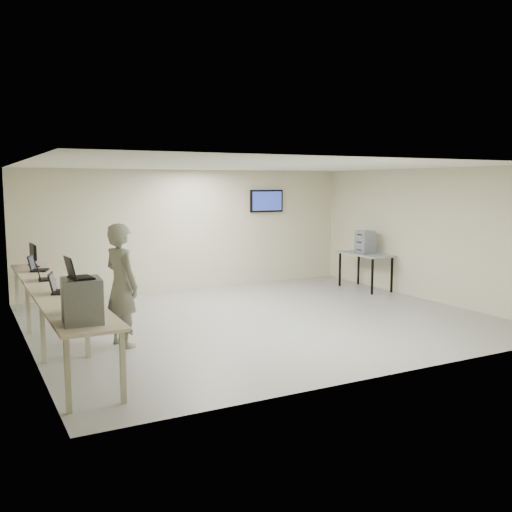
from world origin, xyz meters
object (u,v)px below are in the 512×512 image
equipment_box (82,301)px  soldier (122,285)px  workbench (55,292)px  side_table (365,256)px

equipment_box → soldier: bearing=68.7°
workbench → equipment_box: size_ratio=11.79×
soldier → side_table: (6.30, 2.05, -0.16)m
equipment_box → workbench: bearing=93.4°
soldier → equipment_box: bearing=135.9°
workbench → soldier: 1.04m
workbench → side_table: size_ratio=4.22×
workbench → soldier: bearing=-30.8°
workbench → equipment_box: (-0.06, -2.47, 0.33)m
soldier → side_table: size_ratio=1.33×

